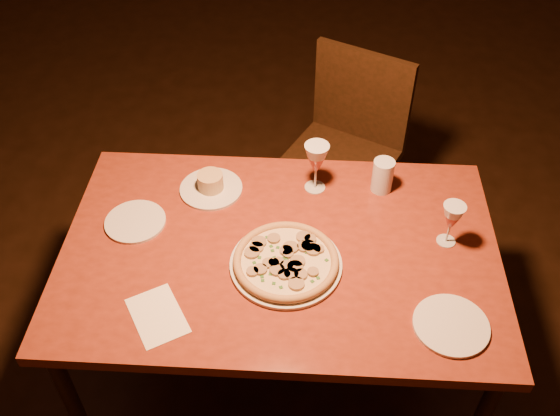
# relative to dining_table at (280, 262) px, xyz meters

# --- Properties ---
(floor) EXTENTS (7.00, 7.00, 0.00)m
(floor) POSITION_rel_dining_table_xyz_m (-0.29, 0.13, -0.68)
(floor) COLOR black
(floor) RESTS_ON ground
(dining_table) EXTENTS (1.46, 1.00, 0.75)m
(dining_table) POSITION_rel_dining_table_xyz_m (0.00, 0.00, 0.00)
(dining_table) COLOR maroon
(dining_table) RESTS_ON floor
(chair_far) EXTENTS (0.58, 0.58, 0.92)m
(chair_far) POSITION_rel_dining_table_xyz_m (0.18, 0.84, -0.16)
(chair_far) COLOR black
(chair_far) RESTS_ON floor
(pizza_plate) EXTENTS (0.35, 0.35, 0.04)m
(pizza_plate) POSITION_rel_dining_table_xyz_m (0.03, -0.07, 0.09)
(pizza_plate) COLOR silver
(pizza_plate) RESTS_ON dining_table
(ramekin_saucer) EXTENTS (0.22, 0.22, 0.07)m
(ramekin_saucer) POSITION_rel_dining_table_xyz_m (-0.28, 0.24, 0.09)
(ramekin_saucer) COLOR silver
(ramekin_saucer) RESTS_ON dining_table
(wine_glass_far) EXTENTS (0.09, 0.09, 0.19)m
(wine_glass_far) POSITION_rel_dining_table_xyz_m (0.09, 0.30, 0.16)
(wine_glass_far) COLOR #B44B4B
(wine_glass_far) RESTS_ON dining_table
(wine_glass_right) EXTENTS (0.07, 0.07, 0.16)m
(wine_glass_right) POSITION_rel_dining_table_xyz_m (0.53, 0.10, 0.15)
(wine_glass_right) COLOR #B44B4B
(wine_glass_right) RESTS_ON dining_table
(water_tumbler) EXTENTS (0.07, 0.07, 0.12)m
(water_tumbler) POSITION_rel_dining_table_xyz_m (0.32, 0.33, 0.13)
(water_tumbler) COLOR silver
(water_tumbler) RESTS_ON dining_table
(side_plate_left) EXTENTS (0.20, 0.20, 0.01)m
(side_plate_left) POSITION_rel_dining_table_xyz_m (-0.49, 0.05, 0.07)
(side_plate_left) COLOR silver
(side_plate_left) RESTS_ON dining_table
(side_plate_near) EXTENTS (0.22, 0.22, 0.01)m
(side_plate_near) POSITION_rel_dining_table_xyz_m (0.52, -0.24, 0.07)
(side_plate_near) COLOR silver
(side_plate_near) RESTS_ON dining_table
(menu_card) EXTENTS (0.22, 0.24, 0.00)m
(menu_card) POSITION_rel_dining_table_xyz_m (-0.32, -0.31, 0.07)
(menu_card) COLOR white
(menu_card) RESTS_ON dining_table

